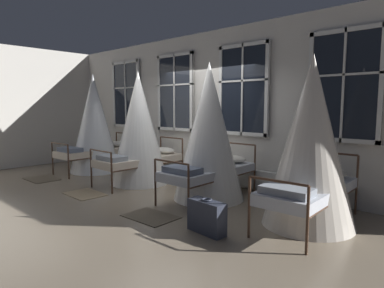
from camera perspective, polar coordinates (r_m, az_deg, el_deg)
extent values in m
plane|color=gray|center=(6.78, -4.24, -7.96)|extent=(18.68, 18.68, 0.00)
cube|color=silver|center=(7.50, 2.88, 6.19)|extent=(9.90, 0.10, 3.30)
cube|color=black|center=(9.57, -11.22, 8.31)|extent=(1.17, 0.02, 1.82)
cube|color=silver|center=(9.58, -11.11, 3.06)|extent=(1.17, 0.06, 0.07)
cube|color=silver|center=(9.64, -11.34, 13.52)|extent=(1.17, 0.06, 0.07)
cube|color=silver|center=(10.02, -13.10, 8.18)|extent=(0.07, 0.06, 1.82)
cube|color=silver|center=(9.13, -9.16, 8.44)|extent=(0.07, 0.06, 1.82)
cube|color=silver|center=(9.57, -11.22, 8.31)|extent=(0.04, 0.06, 1.82)
cube|color=silver|center=(9.58, -11.25, 9.40)|extent=(1.17, 0.06, 0.04)
cube|color=black|center=(8.09, -2.97, 8.77)|extent=(1.17, 0.02, 1.82)
cube|color=silver|center=(8.10, -2.93, 2.56)|extent=(1.17, 0.06, 0.07)
cube|color=silver|center=(8.17, -3.00, 14.92)|extent=(1.17, 0.06, 0.07)
cube|color=silver|center=(8.49, -5.60, 8.64)|extent=(0.07, 0.06, 1.82)
cube|color=silver|center=(7.70, -0.07, 8.89)|extent=(0.07, 0.06, 1.82)
cube|color=silver|center=(8.09, -2.97, 8.77)|extent=(0.04, 0.06, 1.82)
cube|color=silver|center=(8.10, -2.97, 10.06)|extent=(1.17, 0.06, 0.04)
cube|color=black|center=(6.84, 8.65, 9.11)|extent=(1.17, 0.02, 1.82)
cube|color=silver|center=(6.86, 8.52, 1.77)|extent=(1.17, 0.06, 0.07)
cube|color=silver|center=(6.94, 8.78, 16.36)|extent=(1.17, 0.06, 0.07)
cube|color=silver|center=(7.16, 4.95, 9.04)|extent=(0.07, 0.06, 1.82)
cube|color=silver|center=(6.55, 12.69, 9.14)|extent=(0.07, 0.06, 1.82)
cube|color=silver|center=(6.84, 8.65, 9.11)|extent=(0.04, 0.06, 1.82)
cube|color=silver|center=(6.85, 8.68, 10.63)|extent=(1.17, 0.06, 0.04)
cube|color=black|center=(5.97, 24.47, 8.99)|extent=(1.17, 0.02, 1.82)
cube|color=silver|center=(5.99, 24.08, 0.59)|extent=(1.17, 0.06, 0.07)
cube|color=silver|center=(6.08, 24.88, 17.25)|extent=(1.17, 0.06, 0.07)
cube|color=silver|center=(6.17, 19.56, 9.10)|extent=(0.07, 0.06, 1.82)
cube|color=silver|center=(5.82, 29.68, 8.80)|extent=(0.07, 0.06, 1.82)
cube|color=silver|center=(5.97, 24.47, 8.99)|extent=(0.04, 0.06, 1.82)
cube|color=silver|center=(5.99, 24.56, 10.73)|extent=(1.17, 0.06, 0.04)
cube|color=silver|center=(7.54, 2.19, -4.51)|extent=(6.42, 0.10, 0.36)
cylinder|color=#4C3323|center=(9.89, -12.74, -0.76)|extent=(0.04, 0.04, 0.93)
cylinder|color=#4C3323|center=(9.29, -9.95, -1.16)|extent=(0.04, 0.04, 0.93)
cylinder|color=#4C3323|center=(8.91, -22.72, -2.32)|extent=(0.04, 0.04, 0.80)
cylinder|color=#4C3323|center=(8.24, -20.35, -2.90)|extent=(0.04, 0.04, 0.80)
cylinder|color=#4C3323|center=(9.37, -17.47, -1.54)|extent=(0.09, 1.92, 0.03)
cylinder|color=#4C3323|center=(8.73, -14.83, -2.03)|extent=(0.09, 1.92, 0.03)
cylinder|color=#4C3323|center=(9.54, -11.45, 1.83)|extent=(0.76, 0.05, 0.03)
cylinder|color=#4C3323|center=(8.52, -21.70, 0.07)|extent=(0.76, 0.05, 0.03)
cube|color=beige|center=(9.04, -16.21, -1.29)|extent=(0.84, 1.96, 0.16)
ellipsoid|color=silver|center=(9.42, -12.57, 0.03)|extent=(0.60, 0.42, 0.14)
cube|color=slate|center=(8.66, -20.12, -0.90)|extent=(0.64, 0.38, 0.10)
cone|color=white|center=(8.97, -16.36, 3.43)|extent=(1.28, 1.28, 2.50)
cylinder|color=#4C3323|center=(8.35, -5.34, -1.95)|extent=(0.04, 0.04, 0.93)
cylinder|color=#4C3323|center=(7.80, -1.64, -2.53)|extent=(0.04, 0.04, 0.93)
cylinder|color=#4C3323|center=(7.26, -16.85, -4.00)|extent=(0.04, 0.04, 0.80)
cylinder|color=#4C3323|center=(6.62, -13.56, -4.92)|extent=(0.04, 0.04, 0.80)
cylinder|color=#4C3323|center=(7.77, -10.68, -2.97)|extent=(0.06, 1.92, 0.03)
cylinder|color=#4C3323|center=(7.17, -7.10, -3.69)|extent=(0.06, 1.92, 0.03)
cylinder|color=#4C3323|center=(8.01, -3.58, 1.07)|extent=(0.76, 0.04, 0.03)
cylinder|color=#4C3323|center=(6.88, -15.38, -1.15)|extent=(0.76, 0.04, 0.03)
cube|color=beige|center=(7.45, -8.98, -2.73)|extent=(0.82, 1.95, 0.16)
ellipsoid|color=silver|center=(7.88, -4.84, -1.08)|extent=(0.60, 0.41, 0.14)
cube|color=#8C939E|center=(7.03, -13.53, -2.33)|extent=(0.64, 0.37, 0.10)
cone|color=white|center=(7.37, -9.08, 2.75)|extent=(1.28, 1.28, 2.44)
cylinder|color=#4C3323|center=(7.10, 5.39, -3.46)|extent=(0.04, 0.04, 0.93)
cylinder|color=#4C3323|center=(6.68, 10.66, -4.18)|extent=(0.04, 0.04, 0.93)
cylinder|color=#4C3323|center=(5.72, -6.28, -6.58)|extent=(0.04, 0.04, 0.80)
cylinder|color=#4C3323|center=(5.19, -0.60, -7.91)|extent=(0.04, 0.04, 0.80)
cylinder|color=#4C3323|center=(6.37, 0.20, -4.93)|extent=(0.05, 1.92, 0.03)
cylinder|color=#4C3323|center=(5.90, 5.76, -5.90)|extent=(0.05, 1.92, 0.03)
cylinder|color=#4C3323|center=(6.81, 8.01, 0.05)|extent=(0.76, 0.04, 0.03)
cylinder|color=#4C3323|center=(5.36, -3.61, -3.05)|extent=(0.76, 0.04, 0.03)
cube|color=silver|center=(6.12, 2.87, -4.69)|extent=(0.80, 1.95, 0.16)
ellipsoid|color=silver|center=(6.65, 6.81, -2.52)|extent=(0.59, 0.41, 0.14)
cube|color=slate|center=(5.58, -1.68, -4.45)|extent=(0.64, 0.37, 0.10)
cone|color=white|center=(6.02, 2.91, 2.14)|extent=(1.28, 1.28, 2.47)
cylinder|color=#4C3323|center=(6.07, 19.31, -5.52)|extent=(0.04, 0.04, 0.93)
cylinder|color=#4C3323|center=(5.84, 26.32, -6.30)|extent=(0.04, 0.04, 0.93)
cylinder|color=#4C3323|center=(4.41, 9.74, -10.62)|extent=(0.04, 0.04, 0.80)
cylinder|color=#4C3323|center=(4.09, 19.13, -12.29)|extent=(0.04, 0.04, 0.80)
cylinder|color=#4C3323|center=(5.22, 15.31, -7.76)|extent=(0.08, 1.92, 0.03)
cylinder|color=#4C3323|center=(4.95, 23.38, -8.86)|extent=(0.08, 1.92, 0.03)
cylinder|color=#4C3323|center=(5.86, 22.95, -1.45)|extent=(0.76, 0.05, 0.03)
cylinder|color=#4C3323|center=(4.13, 14.40, -6.15)|extent=(0.76, 0.05, 0.03)
cube|color=silver|center=(5.05, 19.27, -7.46)|extent=(0.83, 1.96, 0.16)
ellipsoid|color=#B7B2A3|center=(5.68, 22.06, -4.52)|extent=(0.60, 0.41, 0.14)
cube|color=#8C939E|center=(4.40, 15.88, -7.70)|extent=(0.64, 0.38, 0.10)
cone|color=silver|center=(4.93, 19.57, 0.44)|extent=(1.28, 1.28, 2.41)
cube|color=brown|center=(8.52, -24.32, -5.48)|extent=(0.80, 0.56, 0.01)
cube|color=#8E7A5B|center=(6.82, -17.81, -8.13)|extent=(0.82, 0.58, 0.01)
cube|color=brown|center=(5.28, -7.08, -12.19)|extent=(0.82, 0.58, 0.01)
cube|color=#2D3342|center=(4.57, 2.52, -12.32)|extent=(0.57, 0.25, 0.44)
cube|color=tan|center=(4.64, 3.47, -12.02)|extent=(0.50, 0.05, 0.03)
torus|color=#2D3342|center=(4.50, 2.54, -9.49)|extent=(0.16, 0.16, 0.02)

